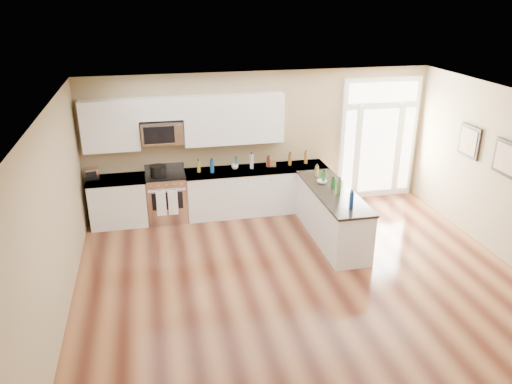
{
  "coord_description": "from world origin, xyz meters",
  "views": [
    {
      "loc": [
        -2.15,
        -5.47,
        4.26
      ],
      "look_at": [
        -0.53,
        2.0,
        1.13
      ],
      "focal_mm": 35.0,
      "sensor_mm": 36.0,
      "label": 1
    }
  ],
  "objects_px": {
    "kitchen_range": "(167,197)",
    "stockpot": "(158,171)",
    "toaster_oven": "(92,174)",
    "peninsula_cabinet": "(332,216)"
  },
  "relations": [
    {
      "from": "kitchen_range",
      "to": "stockpot",
      "type": "xyz_separation_m",
      "value": [
        -0.13,
        -0.08,
        0.58
      ]
    },
    {
      "from": "peninsula_cabinet",
      "to": "toaster_oven",
      "type": "xyz_separation_m",
      "value": [
        -4.23,
        1.5,
        0.61
      ]
    },
    {
      "from": "kitchen_range",
      "to": "toaster_oven",
      "type": "xyz_separation_m",
      "value": [
        -1.35,
        0.05,
        0.57
      ]
    },
    {
      "from": "kitchen_range",
      "to": "stockpot",
      "type": "distance_m",
      "value": 0.6
    },
    {
      "from": "kitchen_range",
      "to": "stockpot",
      "type": "bearing_deg",
      "value": -146.85
    },
    {
      "from": "toaster_oven",
      "to": "kitchen_range",
      "type": "bearing_deg",
      "value": -15.05
    },
    {
      "from": "kitchen_range",
      "to": "toaster_oven",
      "type": "height_order",
      "value": "toaster_oven"
    },
    {
      "from": "toaster_oven",
      "to": "stockpot",
      "type": "bearing_deg",
      "value": -19.23
    },
    {
      "from": "peninsula_cabinet",
      "to": "toaster_oven",
      "type": "bearing_deg",
      "value": 160.42
    },
    {
      "from": "peninsula_cabinet",
      "to": "toaster_oven",
      "type": "distance_m",
      "value": 4.53
    }
  ]
}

